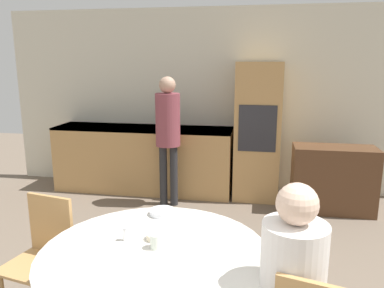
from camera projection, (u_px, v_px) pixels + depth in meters
name	position (u px, v px, depth m)	size (l,w,h in m)	color
wall_back	(216.00, 101.00, 5.41)	(6.26, 0.05, 2.60)	beige
kitchen_counter	(144.00, 158.00, 5.43)	(2.55, 0.60, 0.94)	tan
oven_unit	(257.00, 132.00, 5.07)	(0.60, 0.59, 1.85)	tan
sideboard	(333.00, 179.00, 4.68)	(1.00, 0.45, 0.83)	#51331E
dining_table	(155.00, 284.00, 2.29)	(1.39, 1.39, 0.75)	#51331E
chair_far_left	(44.00, 251.00, 2.71)	(0.47, 0.47, 0.91)	tan
person_seated	(292.00, 287.00, 1.88)	(0.33, 0.40, 1.29)	#262628
person_standing	(168.00, 127.00, 4.75)	(0.31, 0.31, 1.68)	#262628
cup	(156.00, 241.00, 2.26)	(0.07, 0.07, 0.09)	silver
bowl_near	(162.00, 212.00, 2.77)	(0.19, 0.19, 0.04)	silver
bowl_centre	(156.00, 236.00, 2.38)	(0.12, 0.12, 0.04)	beige
salt_shaker	(126.00, 234.00, 2.36)	(0.03, 0.03, 0.09)	white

